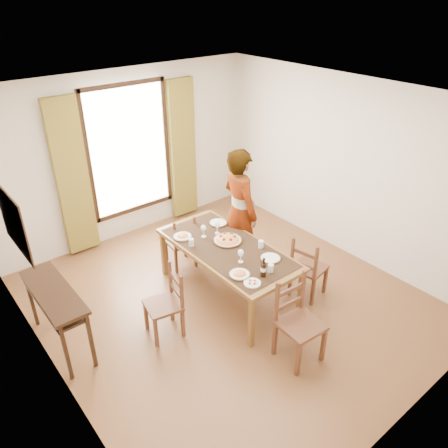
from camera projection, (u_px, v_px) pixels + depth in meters
ground at (228, 300)px, 5.94m from camera, size 5.00×5.00×0.00m
room_shell at (221, 195)px, 5.27m from camera, size 4.60×5.10×2.74m
console_table at (54, 299)px, 4.89m from camera, size 0.38×1.20×0.80m
dining_table at (227, 251)px, 5.73m from camera, size 0.95×2.01×0.76m
chair_west at (166, 305)px, 5.21m from camera, size 0.46×0.46×0.90m
chair_north at (181, 243)px, 6.47m from camera, size 0.41×0.41×0.85m
chair_south at (298, 324)px, 4.85m from camera, size 0.48×0.48×1.02m
chair_east at (308, 269)px, 5.84m from camera, size 0.48×0.48×0.92m
man at (240, 212)px, 6.19m from camera, size 0.79×0.61×1.87m
plate_sw at (240, 273)px, 5.15m from camera, size 0.27×0.27×0.05m
plate_se at (270, 257)px, 5.45m from camera, size 0.27×0.27×0.05m
plate_nw at (183, 235)px, 5.91m from camera, size 0.27×0.27×0.05m
plate_ne at (218, 222)px, 6.24m from camera, size 0.27×0.27×0.05m
pasta_platter at (228, 238)px, 5.81m from camera, size 0.40×0.40×0.10m
caprese_plate at (252, 282)px, 5.01m from camera, size 0.20×0.20×0.04m
wine_glass_a at (241, 256)px, 5.36m from camera, size 0.08×0.08×0.18m
wine_glass_b at (217, 228)px, 5.97m from camera, size 0.08×0.08×0.18m
wine_glass_c at (204, 231)px, 5.88m from camera, size 0.08×0.08×0.18m
tumbler_a at (261, 244)px, 5.67m from camera, size 0.07×0.07×0.10m
tumbler_b at (191, 242)px, 5.71m from camera, size 0.07×0.07×0.10m
tumbler_c at (271, 268)px, 5.20m from camera, size 0.07×0.07×0.10m
wine_bottle at (263, 267)px, 5.09m from camera, size 0.07×0.07×0.25m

